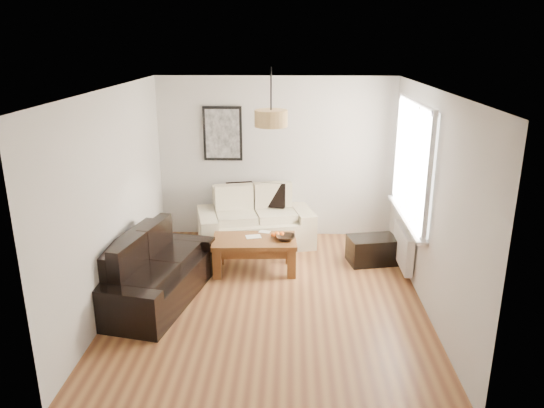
{
  "coord_description": "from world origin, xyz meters",
  "views": [
    {
      "loc": [
        0.25,
        -5.91,
        3.14
      ],
      "look_at": [
        0.0,
        0.6,
        1.05
      ],
      "focal_mm": 34.04,
      "sensor_mm": 36.0,
      "label": 1
    }
  ],
  "objects_px": {
    "sofa_leather": "(155,269)",
    "coffee_table": "(255,255)",
    "ottoman": "(372,250)",
    "loveseat_cream": "(255,218)"
  },
  "relations": [
    {
      "from": "loveseat_cream",
      "to": "ottoman",
      "type": "distance_m",
      "value": 1.9
    },
    {
      "from": "sofa_leather",
      "to": "ottoman",
      "type": "relative_size",
      "value": 2.73
    },
    {
      "from": "coffee_table",
      "to": "ottoman",
      "type": "distance_m",
      "value": 1.74
    },
    {
      "from": "sofa_leather",
      "to": "ottoman",
      "type": "xyz_separation_m",
      "value": [
        2.88,
        1.22,
        -0.21
      ]
    },
    {
      "from": "coffee_table",
      "to": "ottoman",
      "type": "bearing_deg",
      "value": 11.28
    },
    {
      "from": "sofa_leather",
      "to": "coffee_table",
      "type": "xyz_separation_m",
      "value": [
        1.18,
        0.88,
        -0.16
      ]
    },
    {
      "from": "ottoman",
      "to": "coffee_table",
      "type": "bearing_deg",
      "value": -168.72
    },
    {
      "from": "loveseat_cream",
      "to": "coffee_table",
      "type": "bearing_deg",
      "value": -100.27
    },
    {
      "from": "sofa_leather",
      "to": "ottoman",
      "type": "bearing_deg",
      "value": -55.32
    },
    {
      "from": "sofa_leather",
      "to": "coffee_table",
      "type": "bearing_deg",
      "value": -41.52
    }
  ]
}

